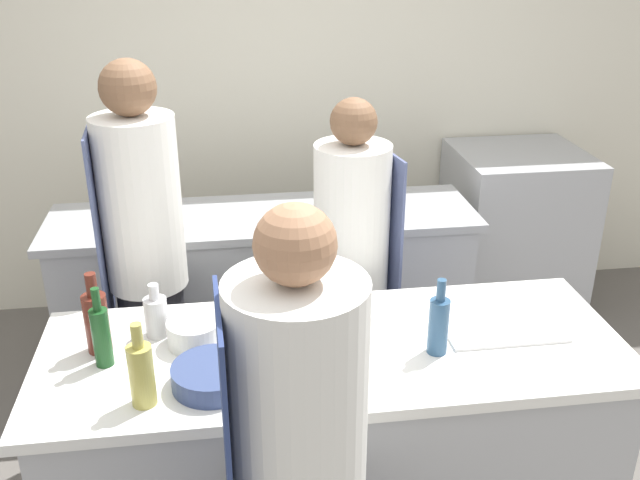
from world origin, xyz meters
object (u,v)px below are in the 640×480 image
Objects in this scene: bottle_cooking_oil at (97,321)px; bowl_prep_small at (213,375)px; oven_range at (513,232)px; bottle_wine at (156,315)px; bottle_sauce at (141,373)px; chef_at_pass_far at (147,266)px; chef_at_stove at (351,280)px; bottle_vinegar at (439,324)px; bowl_mixing_large at (194,332)px; bottle_olive_oil at (101,334)px; bottle_water at (264,331)px.

bottle_cooking_oil is 0.47m from bowl_prep_small.
bottle_wine reaches higher than oven_range.
oven_range is 3.62× the size of bottle_sauce.
chef_at_pass_far is 0.98m from bottle_sauce.
bottle_sauce is (-0.81, -0.88, 0.20)m from chef_at_stove.
chef_at_stove is 8.02× the size of bottle_wine.
bottle_vinegar is at bearing 6.37° from bowl_prep_small.
bottle_cooking_oil reaches higher than bottle_sauce.
bowl_prep_small is (-0.60, -0.81, 0.12)m from chef_at_stove.
chef_at_stove is at bearing 29.45° from bottle_cooking_oil.
bowl_prep_small is at bearing 17.63° from bottle_sauce.
bottle_sauce is at bearing -135.90° from oven_range.
bowl_mixing_large reaches higher than bowl_prep_small.
bottle_wine is at bearing 120.67° from bowl_prep_small.
bottle_wine is (-0.95, 0.25, -0.03)m from bottle_vinegar.
bottle_cooking_oil is at bearing 107.50° from bottle_olive_oil.
bottle_wine is 0.76× the size of bowl_prep_small.
oven_range is at bearing 36.64° from bottle_cooking_oil.
chef_at_pass_far is at bearing 94.26° from bottle_sauce.
bottle_vinegar reaches higher than bottle_water.
bottle_wine is at bearing 150.44° from bowl_mixing_large.
bottle_water is at bearing -27.57° from bottle_wine.
bottle_sauce reaches higher than bowl_mixing_large.
bottle_sauce is (-2.02, -1.95, 0.51)m from oven_range.
bottle_water is at bearing -12.10° from bottle_cooking_oil.
bottle_vinegar is (0.16, -0.73, 0.20)m from chef_at_stove.
chef_at_stove is 1.14m from bottle_cooking_oil.
bottle_cooking_oil is at bearing 146.29° from bowl_prep_small.
bottle_cooking_oil is 1.57× the size of bowl_mixing_large.
bowl_mixing_large is at bearing 168.30° from bottle_vinegar.
bottle_water is (0.38, 0.20, -0.01)m from bottle_sauce.
bottle_vinegar is (1.04, -0.82, 0.11)m from chef_at_pass_far.
bottle_water is 1.37× the size of bowl_mixing_large.
bowl_prep_small is at bearing -133.75° from oven_range.
oven_range is at bearing 120.96° from chef_at_stove.
bottle_vinegar is 0.99m from bottle_wine.
bottle_vinegar is at bearing 2.01° from chef_at_stove.
bottle_cooking_oil reaches higher than bottle_wine.
chef_at_stove is 0.89m from chef_at_pass_far.
chef_at_pass_far reaches higher than bowl_prep_small.
bottle_cooking_oil is 0.57m from bottle_water.
chef_at_pass_far is at bearing -106.85° from chef_at_stove.
bottle_olive_oil reaches higher than bowl_mixing_large.
bottle_vinegar is 1.38× the size of bottle_wine.
bottle_olive_oil reaches higher than bottle_water.
bottle_cooking_oil is (-2.19, -1.63, 0.51)m from oven_range.
bottle_cooking_oil reaches higher than bottle_water.
bowl_mixing_large is (0.22, -0.65, 0.05)m from chef_at_pass_far.
bottle_vinegar reaches higher than bottle_wine.
oven_range is 2.34m from chef_at_pass_far.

